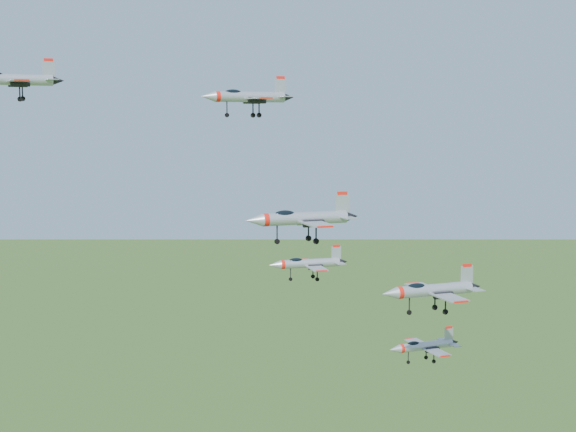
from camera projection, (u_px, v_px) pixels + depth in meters
name	position (u px, v px, depth m)	size (l,w,h in m)	color
jet_lead	(10.00, 79.00, 103.24)	(13.37, 11.16, 3.57)	#9FA4AB
jet_left_high	(247.00, 97.00, 100.39)	(12.42, 10.27, 3.32)	#9FA4AB
jet_right_high	(302.00, 218.00, 83.28)	(12.47, 10.24, 3.34)	#9FA4AB
jet_left_low	(308.00, 263.00, 109.07)	(11.23, 9.27, 3.00)	#9FA4AB
jet_right_low	(431.00, 290.00, 94.55)	(13.34, 10.98, 3.57)	#9FA4AB
jet_trail	(424.00, 346.00, 105.75)	(10.66, 8.81, 2.85)	#9FA4AB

